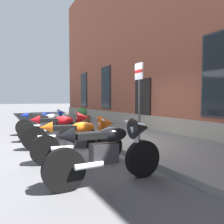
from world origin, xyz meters
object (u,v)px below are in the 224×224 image
motorcycle_grey_naked (50,126)px  parking_sign (139,91)px  motorcycle_blue_sport (47,120)px  motorcycle_orange_sport (82,137)px  motorcycle_red_sport (63,129)px  barrel_planter (83,120)px  motorcycle_black_sport (111,149)px

motorcycle_grey_naked → parking_sign: 3.32m
motorcycle_blue_sport → motorcycle_orange_sport: bearing=-1.0°
parking_sign → motorcycle_red_sport: bearing=-120.6°
motorcycle_grey_naked → motorcycle_orange_sport: motorcycle_orange_sport is taller
motorcycle_blue_sport → barrel_planter: barrel_planter is taller
motorcycle_orange_sport → parking_sign: size_ratio=0.89×
motorcycle_blue_sport → barrel_planter: bearing=91.4°
motorcycle_grey_naked → barrel_planter: size_ratio=2.22×
motorcycle_orange_sport → parking_sign: (-0.36, 1.76, 1.04)m
motorcycle_blue_sport → motorcycle_grey_naked: 1.48m
motorcycle_blue_sport → motorcycle_orange_sport: size_ratio=1.07×
motorcycle_black_sport → motorcycle_grey_naked: bearing=-178.4°
motorcycle_grey_naked → parking_sign: parking_sign is taller
motorcycle_grey_naked → motorcycle_orange_sport: bearing=2.0°
motorcycle_grey_naked → barrel_planter: (-1.51, 1.70, 0.02)m
motorcycle_orange_sport → barrel_planter: barrel_planter is taller
motorcycle_black_sport → parking_sign: size_ratio=0.92×
motorcycle_grey_naked → motorcycle_black_sport: bearing=1.6°
motorcycle_blue_sport → motorcycle_orange_sport: (4.35, -0.08, 0.01)m
motorcycle_blue_sport → barrel_planter: size_ratio=2.38×
motorcycle_blue_sport → motorcycle_grey_naked: motorcycle_blue_sport is taller
motorcycle_grey_naked → motorcycle_red_sport: (1.45, 0.06, 0.09)m
motorcycle_grey_naked → parking_sign: size_ratio=0.88×
barrel_planter → motorcycle_black_sport: bearing=-15.4°
barrel_planter → parking_sign: bearing=2.3°
motorcycle_blue_sport → barrel_planter: (-0.04, 1.53, -0.05)m
motorcycle_black_sport → barrel_planter: bearing=164.6°
motorcycle_blue_sport → motorcycle_black_sport: 5.72m
motorcycle_orange_sport → parking_sign: parking_sign is taller
motorcycle_black_sport → barrel_planter: (-5.75, 1.58, -0.07)m
motorcycle_black_sport → parking_sign: parking_sign is taller
parking_sign → motorcycle_orange_sport: bearing=-78.4°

